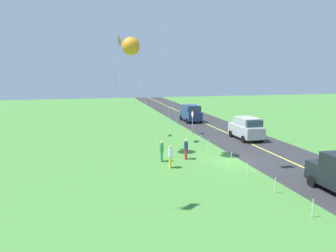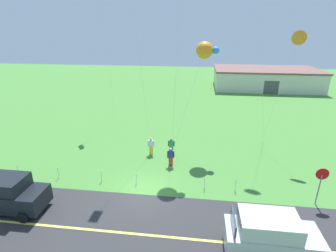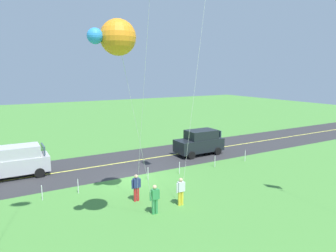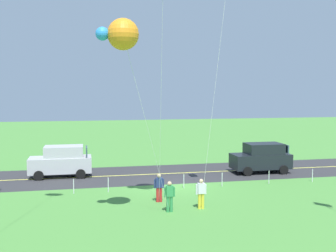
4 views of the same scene
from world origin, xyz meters
name	(u,v)px [view 4 (image 4 of 4)]	position (x,y,z in m)	size (l,w,h in m)	color
ground_plane	(171,187)	(0.00, 0.00, -0.05)	(120.00, 120.00, 0.10)	#478438
asphalt_road	(160,174)	(0.00, -4.00, 0.00)	(120.00, 7.00, 0.00)	#2D2D30
road_centre_stripe	(160,174)	(0.00, -4.00, 0.01)	(120.00, 0.16, 0.00)	#E5E04C
car_suv_foreground	(62,161)	(7.16, -4.48, 1.15)	(4.40, 2.12, 2.24)	#B7B7BC
car_parked_west_near	(261,158)	(-7.66, -2.95, 1.15)	(4.40, 2.12, 2.24)	black
person_adult_near	(170,196)	(1.28, 5.52, 0.86)	(0.58, 0.22, 1.60)	#338C4C
person_adult_companion	(201,193)	(-0.47, 5.30, 0.86)	(0.58, 0.22, 1.60)	yellow
person_child_watcher	(159,187)	(1.46, 3.54, 0.86)	(0.58, 0.22, 1.60)	red
kite_red_low	(122,34)	(3.83, 7.38, 8.70)	(3.69, 2.57, 9.40)	silver
fence_post_0	(312,175)	(-9.75, 0.70, 0.45)	(0.05, 0.05, 0.90)	silver
fence_post_1	(269,177)	(-6.54, 0.70, 0.45)	(0.05, 0.05, 0.90)	silver
fence_post_2	(222,179)	(-3.24, 0.70, 0.45)	(0.05, 0.05, 0.90)	silver
fence_post_3	(184,181)	(-0.67, 0.70, 0.45)	(0.05, 0.05, 0.90)	silver
fence_post_4	(108,185)	(4.12, 0.70, 0.45)	(0.05, 0.05, 0.90)	silver
fence_post_5	(74,186)	(6.20, 0.70, 0.45)	(0.05, 0.05, 0.90)	silver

